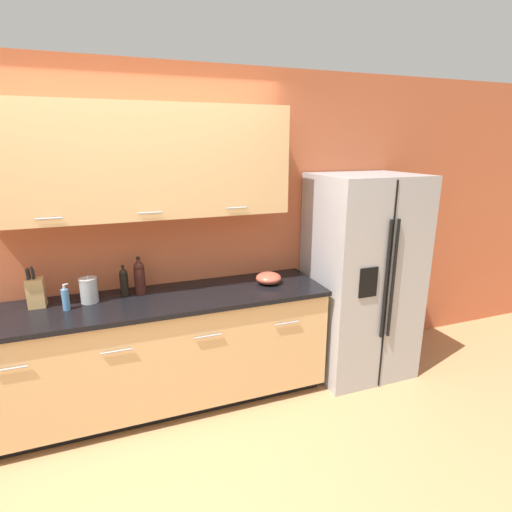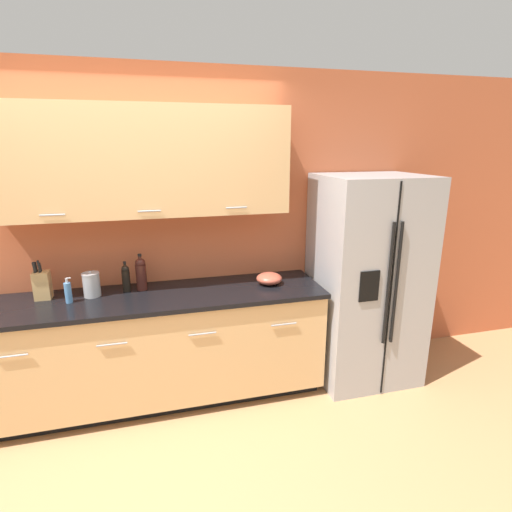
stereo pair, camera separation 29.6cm
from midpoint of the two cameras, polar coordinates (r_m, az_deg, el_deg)
The scene contains 10 objects.
ground_plane at distance 2.80m, azimuth -17.12°, elevation -31.02°, with size 14.00×14.00×0.00m, color #B27F51.
wall_back at distance 3.23m, azimuth -19.86°, elevation 5.18°, with size 10.00×0.39×2.60m.
counter_unit at distance 3.29m, azimuth -16.13°, elevation -13.09°, with size 2.60×0.64×0.91m.
refrigerator at distance 3.59m, azimuth 12.51°, elevation -2.91°, with size 0.85×0.75×1.77m.
knife_block at distance 3.26m, azimuth -31.28°, elevation -4.47°, with size 0.11×0.10×0.30m.
wine_bottle at distance 3.19m, azimuth -18.89°, elevation -2.87°, with size 0.08×0.08×0.29m.
soap_dispenser at distance 3.11m, azimuth -28.08°, elevation -5.51°, with size 0.05×0.05×0.19m.
oil_bottle at distance 3.20m, azimuth -20.89°, elevation -3.49°, with size 0.06×0.06×0.24m.
steel_canister at distance 3.18m, azimuth -25.28°, elevation -4.47°, with size 0.13×0.13×0.20m.
mixing_bowl at distance 3.27m, azimuth -0.79°, elevation -3.21°, with size 0.21×0.21×0.09m.
Camera 1 is at (-0.11, -1.91, 2.01)m, focal length 28.00 mm.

